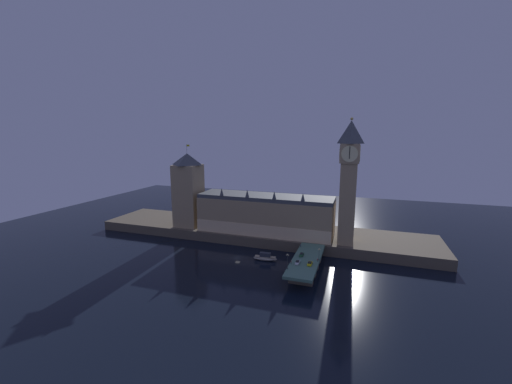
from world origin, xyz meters
The scene contains 15 objects.
ground_plane centered at (0.00, 0.00, 0.00)m, with size 400.00×400.00×0.00m, color black.
embankment centered at (0.00, 39.00, 3.03)m, with size 220.00×42.00×6.06m.
parliament_hall centered at (6.07, 31.97, 17.90)m, with size 84.61×23.28×28.54m.
clock_tower centered at (55.77, 25.80, 43.22)m, with size 10.65×10.76×70.24m.
victoria_tower centered at (-47.39, 29.57, 30.69)m, with size 16.45×16.45×55.00m.
bridge centered at (38.85, -5.00, 4.41)m, with size 13.07×46.00×6.68m.
car_northbound_lead centered at (35.97, -2.19, 7.38)m, with size 1.86×4.31×1.49m.
car_northbound_trail centered at (35.97, -12.57, 7.36)m, with size 1.94×4.30×1.44m.
car_southbound_lead centered at (41.73, -11.88, 7.32)m, with size 2.11×4.65×1.35m.
pedestrian_near_rail centered at (33.10, -13.72, 7.64)m, with size 0.38×0.38×1.80m.
pedestrian_mid_walk centered at (44.60, -6.93, 7.59)m, with size 0.38×0.38×1.71m.
pedestrian_far_rail centered at (33.10, 10.35, 7.54)m, with size 0.38×0.38×1.63m.
street_lamp_near centered at (32.70, -19.72, 11.20)m, with size 1.34×0.60×7.24m.
street_lamp_mid centered at (45.00, -5.00, 10.49)m, with size 1.34×0.60×6.09m.
boat_upstream centered at (15.54, 1.54, 1.61)m, with size 13.19×4.74×4.41m.
Camera 1 is at (62.55, -151.94, 67.24)m, focal length 22.00 mm.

